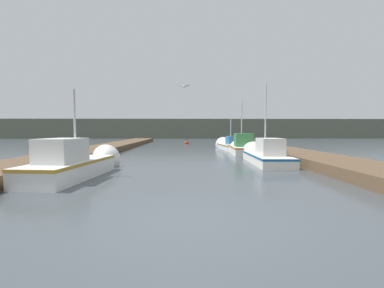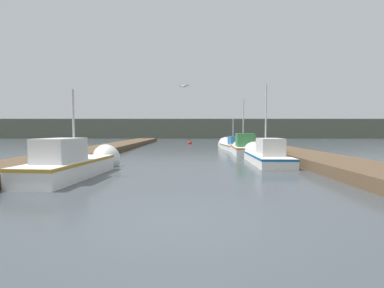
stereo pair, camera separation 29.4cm
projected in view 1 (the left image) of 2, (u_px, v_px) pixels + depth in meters
name	position (u px, v px, depth m)	size (l,w,h in m)	color
ground_plane	(187.00, 224.00, 4.78)	(200.00, 200.00, 0.00)	#3D4449
dock_left	(103.00, 149.00, 20.60)	(2.84, 40.00, 0.45)	brown
dock_right	(269.00, 149.00, 20.88)	(2.84, 40.00, 0.45)	brown
distant_shore_ridge	(187.00, 129.00, 60.23)	(120.00, 16.00, 4.03)	#565B4C
fishing_boat_0	(79.00, 163.00, 9.85)	(2.01, 5.42, 3.68)	silver
fishing_boat_1	(264.00, 155.00, 14.03)	(1.80, 5.55, 4.68)	silver
fishing_boat_2	(241.00, 147.00, 19.38)	(1.83, 5.56, 4.46)	silver
fishing_boat_3	(229.00, 145.00, 23.93)	(2.14, 5.75, 3.40)	silver
mooring_piling_0	(281.00, 151.00, 15.09)	(0.33, 0.33, 1.04)	#473523
mooring_piling_1	(79.00, 152.00, 12.43)	(0.34, 0.34, 1.36)	#473523
channel_buoy	(187.00, 143.00, 32.30)	(0.47, 0.47, 0.97)	red
seagull_lead	(184.00, 86.00, 12.61)	(0.54, 0.37, 0.12)	white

